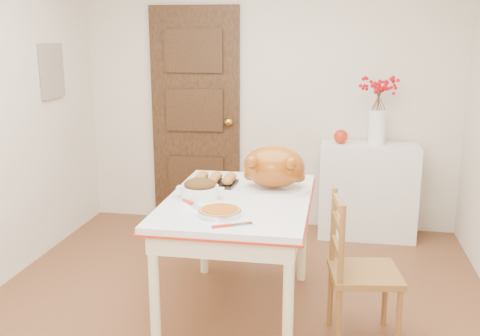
% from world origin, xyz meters
% --- Properties ---
extents(floor, '(3.50, 4.00, 0.00)m').
position_xyz_m(floor, '(0.00, 0.00, 0.00)').
color(floor, brown).
rests_on(floor, ground).
extents(wall_back, '(3.50, 0.00, 2.50)m').
position_xyz_m(wall_back, '(0.00, 2.00, 1.25)').
color(wall_back, beige).
rests_on(wall_back, ground).
extents(wall_front, '(3.50, 0.00, 2.50)m').
position_xyz_m(wall_front, '(0.00, -2.00, 1.25)').
color(wall_front, beige).
rests_on(wall_front, ground).
extents(door_back, '(0.85, 0.06, 2.06)m').
position_xyz_m(door_back, '(-0.70, 1.97, 1.03)').
color(door_back, black).
rests_on(door_back, ground).
extents(photo_board, '(0.03, 0.35, 0.45)m').
position_xyz_m(photo_board, '(-1.73, 1.20, 1.50)').
color(photo_board, '#A79D88').
rests_on(photo_board, ground).
extents(sideboard, '(0.85, 0.38, 0.85)m').
position_xyz_m(sideboard, '(0.93, 1.78, 0.43)').
color(sideboard, white).
rests_on(sideboard, floor).
extents(kitchen_table, '(0.91, 1.33, 0.80)m').
position_xyz_m(kitchen_table, '(0.04, 0.16, 0.40)').
color(kitchen_table, silver).
rests_on(kitchen_table, floor).
extents(chair_oak, '(0.45, 0.45, 0.90)m').
position_xyz_m(chair_oak, '(0.83, -0.03, 0.45)').
color(chair_oak, '#965E24').
rests_on(chair_oak, floor).
extents(berry_vase, '(0.33, 0.33, 0.63)m').
position_xyz_m(berry_vase, '(0.98, 1.78, 1.17)').
color(berry_vase, white).
rests_on(berry_vase, sideboard).
extents(apple, '(0.12, 0.12, 0.12)m').
position_xyz_m(apple, '(0.67, 1.78, 0.92)').
color(apple, red).
rests_on(apple, sideboard).
extents(turkey_platter, '(0.52, 0.44, 0.30)m').
position_xyz_m(turkey_platter, '(0.24, 0.35, 0.94)').
color(turkey_platter, '#943A05').
rests_on(turkey_platter, kitchen_table).
extents(pumpkin_pie, '(0.31, 0.31, 0.05)m').
position_xyz_m(pumpkin_pie, '(-0.00, -0.20, 0.82)').
color(pumpkin_pie, '#A64E13').
rests_on(pumpkin_pie, kitchen_table).
extents(stuffing_dish, '(0.33, 0.27, 0.12)m').
position_xyz_m(stuffing_dish, '(-0.20, 0.12, 0.85)').
color(stuffing_dish, '#3B2A10').
rests_on(stuffing_dish, kitchen_table).
extents(rolls_tray, '(0.30, 0.24, 0.08)m').
position_xyz_m(rolls_tray, '(-0.17, 0.44, 0.83)').
color(rolls_tray, '#9D6B2C').
rests_on(rolls_tray, kitchen_table).
extents(pie_server, '(0.23, 0.17, 0.01)m').
position_xyz_m(pie_server, '(0.10, -0.37, 0.80)').
color(pie_server, silver).
rests_on(pie_server, kitchen_table).
extents(carving_knife, '(0.24, 0.25, 0.01)m').
position_xyz_m(carving_knife, '(-0.19, -0.06, 0.80)').
color(carving_knife, silver).
rests_on(carving_knife, kitchen_table).
extents(drinking_glass, '(0.07, 0.07, 0.11)m').
position_xyz_m(drinking_glass, '(0.10, 0.68, 0.85)').
color(drinking_glass, white).
rests_on(drinking_glass, kitchen_table).
extents(shaker_pair, '(0.09, 0.06, 0.08)m').
position_xyz_m(shaker_pair, '(0.38, 0.68, 0.84)').
color(shaker_pair, white).
rests_on(shaker_pair, kitchen_table).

